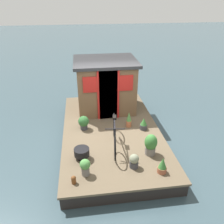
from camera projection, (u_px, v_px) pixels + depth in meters
The scene contains 13 objects.
ground_plane at pixel (111, 140), 7.54m from camera, with size 60.00×60.00×0.00m, color #384C54.
houseboat_deck at pixel (111, 134), 7.44m from camera, with size 5.23×3.00×0.43m.
houseboat_cabin at pixel (106, 85), 8.23m from camera, with size 1.80×2.15×1.81m.
bicycle at pixel (114, 134), 6.35m from camera, with size 1.80×0.50×0.85m.
potted_plant_succulent at pixel (84, 122), 7.22m from camera, with size 0.34×0.34×0.44m.
potted_plant_geranium at pixel (144, 124), 7.23m from camera, with size 0.23×0.23×0.39m.
potted_plant_thyme at pixel (134, 161), 5.65m from camera, with size 0.24×0.24×0.37m.
potted_plant_sage at pixel (129, 120), 7.35m from camera, with size 0.17×0.17×0.51m.
potted_plant_basil at pixel (151, 144), 6.07m from camera, with size 0.34×0.34×0.59m.
potted_plant_mint at pixel (85, 167), 5.40m from camera, with size 0.25×0.25×0.43m.
potted_plant_ivy at pixel (162, 166), 5.48m from camera, with size 0.22×0.22×0.42m.
charcoal_grill at pixel (82, 152), 5.96m from camera, with size 0.40×0.40×0.30m.
mooring_bollard at pixel (74, 179), 5.21m from camera, with size 0.11×0.11×0.20m.
Camera 1 is at (-6.21, 0.82, 4.30)m, focal length 37.10 mm.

